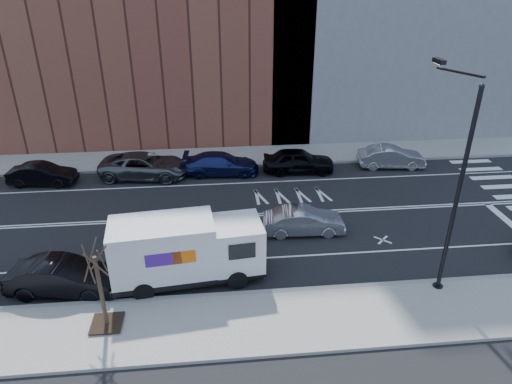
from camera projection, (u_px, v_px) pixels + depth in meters
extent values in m
plane|color=black|center=(261.00, 215.00, 26.05)|extent=(120.00, 120.00, 0.00)
cube|color=gray|center=(285.00, 321.00, 18.18)|extent=(44.00, 3.60, 0.15)
cube|color=gray|center=(248.00, 156.00, 33.85)|extent=(44.00, 3.60, 0.15)
cube|color=gray|center=(279.00, 292.00, 19.78)|extent=(44.00, 0.25, 0.17)
cube|color=gray|center=(250.00, 165.00, 32.24)|extent=(44.00, 0.25, 0.17)
cylinder|color=black|center=(457.00, 198.00, 18.07)|extent=(0.18, 0.18, 9.00)
cylinder|color=black|center=(437.00, 287.00, 20.04)|extent=(0.44, 0.44, 0.20)
sphere|color=black|center=(482.00, 86.00, 16.08)|extent=(0.20, 0.20, 0.20)
cylinder|color=black|center=(459.00, 72.00, 17.53)|extent=(0.11, 3.49, 0.48)
cube|color=black|center=(439.00, 61.00, 19.00)|extent=(0.25, 0.80, 0.18)
cube|color=#FFF2CC|center=(439.00, 63.00, 19.04)|extent=(0.18, 0.55, 0.03)
cube|color=black|center=(107.00, 323.00, 17.84)|extent=(1.20, 1.20, 0.04)
cylinder|color=#382B1E|center=(101.00, 292.00, 17.16)|extent=(0.16, 0.16, 3.20)
cylinder|color=#382B1E|center=(102.00, 261.00, 16.56)|extent=(0.06, 0.80, 1.44)
cylinder|color=#382B1E|center=(99.00, 258.00, 16.76)|extent=(0.81, 0.31, 1.19)
cylinder|color=#382B1E|center=(90.00, 259.00, 16.65)|extent=(0.58, 0.76, 1.50)
cylinder|color=#382B1E|center=(89.00, 264.00, 16.39)|extent=(0.47, 0.61, 1.37)
cylinder|color=#382B1E|center=(96.00, 265.00, 16.33)|extent=(0.72, 0.29, 1.13)
cube|color=black|center=(187.00, 270.00, 20.50)|extent=(6.74, 2.88, 0.32)
cube|color=silver|center=(238.00, 243.00, 20.40)|extent=(2.33, 2.47, 2.11)
cube|color=black|center=(261.00, 234.00, 20.45)|extent=(0.26, 1.95, 1.00)
cube|color=black|center=(242.00, 251.00, 19.25)|extent=(1.16, 0.16, 0.74)
cube|color=black|center=(233.00, 224.00, 21.26)|extent=(1.16, 0.16, 0.74)
cube|color=black|center=(260.00, 260.00, 21.06)|extent=(0.38, 2.12, 0.37)
cube|color=silver|center=(163.00, 247.00, 19.71)|extent=(4.65, 2.77, 2.43)
cube|color=#47198C|center=(163.00, 260.00, 18.61)|extent=(1.47, 0.17, 0.58)
cube|color=orange|center=(184.00, 257.00, 18.76)|extent=(0.95, 0.12, 0.58)
cube|color=#47198C|center=(162.00, 230.00, 20.68)|extent=(1.47, 0.17, 0.58)
cube|color=orange|center=(181.00, 228.00, 20.83)|extent=(0.95, 0.12, 0.58)
cylinder|color=black|center=(237.00, 279.00, 19.97)|extent=(0.91, 0.39, 0.89)
cylinder|color=black|center=(230.00, 253.00, 21.82)|extent=(0.91, 0.39, 0.89)
cylinder|color=black|center=(144.00, 291.00, 19.24)|extent=(0.91, 0.39, 0.89)
cylinder|color=black|center=(145.00, 263.00, 21.09)|extent=(0.91, 0.39, 0.89)
imported|color=black|center=(42.00, 174.00, 29.37)|extent=(4.35, 1.88, 1.39)
imported|color=#505458|center=(144.00, 166.00, 30.35)|extent=(6.09, 3.34, 1.62)
imported|color=navy|center=(221.00, 164.00, 30.83)|extent=(5.18, 2.38, 1.47)
imported|color=black|center=(298.00, 161.00, 31.08)|extent=(4.95, 2.26, 1.65)
imported|color=#A5A5A9|center=(391.00, 157.00, 31.86)|extent=(4.70, 2.03, 1.50)
imported|color=#A2A2A7|center=(304.00, 221.00, 24.02)|extent=(4.30, 1.62, 1.40)
imported|color=black|center=(63.00, 277.00, 19.59)|extent=(4.87, 2.21, 1.55)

